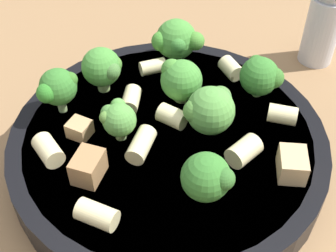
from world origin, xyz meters
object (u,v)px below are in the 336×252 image
(broccoli_floret_7, at_px, (118,119))
(pepper_shaker, at_px, (325,19))
(rigatoni_3, at_px, (48,150))
(chicken_chunk_1, at_px, (292,164))
(broccoli_floret_3, at_px, (208,177))
(rigatoni_8, at_px, (170,116))
(rigatoni_7, at_px, (153,67))
(broccoli_floret_0, at_px, (210,109))
(broccoli_floret_2, at_px, (176,40))
(rigatoni_0, at_px, (282,115))
(broccoli_floret_4, at_px, (183,79))
(rigatoni_2, at_px, (97,215))
(broccoli_floret_5, at_px, (103,68))
(rigatoni_6, at_px, (244,151))
(rigatoni_1, at_px, (231,68))
(rigatoni_5, at_px, (141,145))
(chicken_chunk_0, at_px, (80,129))
(broccoli_floret_1, at_px, (58,88))
(rigatoni_4, at_px, (131,100))
(pasta_bowl, at_px, (168,145))
(chicken_chunk_2, at_px, (88,167))
(broccoli_floret_6, at_px, (261,76))

(broccoli_floret_7, xyz_separation_m, pepper_shaker, (0.15, 0.19, -0.00))
(broccoli_floret_7, height_order, rigatoni_3, broccoli_floret_7)
(chicken_chunk_1, bearing_deg, broccoli_floret_3, -144.92)
(rigatoni_8, bearing_deg, rigatoni_7, 117.70)
(broccoli_floret_0, distance_m, broccoli_floret_2, 0.10)
(broccoli_floret_2, xyz_separation_m, rigatoni_0, (0.10, -0.06, -0.01))
(broccoli_floret_4, relative_size, rigatoni_2, 1.43)
(broccoli_floret_2, height_order, rigatoni_8, broccoli_floret_2)
(broccoli_floret_5, xyz_separation_m, chicken_chunk_1, (0.16, -0.05, -0.01))
(rigatoni_0, xyz_separation_m, rigatoni_6, (-0.02, -0.05, 0.00))
(broccoli_floret_2, distance_m, broccoli_floret_3, 0.16)
(broccoli_floret_4, relative_size, rigatoni_1, 1.87)
(rigatoni_5, xyz_separation_m, chicken_chunk_0, (-0.05, 0.00, -0.00))
(broccoli_floret_1, relative_size, broccoli_floret_7, 1.27)
(rigatoni_7, height_order, pepper_shaker, pepper_shaker)
(rigatoni_3, xyz_separation_m, pepper_shaker, (0.19, 0.22, 0.01))
(rigatoni_5, distance_m, chicken_chunk_1, 0.11)
(broccoli_floret_7, relative_size, pepper_shaker, 0.33)
(rigatoni_1, height_order, rigatoni_5, same)
(broccoli_floret_3, xyz_separation_m, rigatoni_5, (-0.06, 0.03, -0.02))
(rigatoni_6, bearing_deg, broccoli_floret_5, 158.71)
(pepper_shaker, bearing_deg, rigatoni_8, -125.48)
(rigatoni_0, height_order, rigatoni_1, same)
(rigatoni_4, xyz_separation_m, rigatoni_6, (0.10, -0.04, 0.00))
(broccoli_floret_5, bearing_deg, broccoli_floret_4, 3.83)
(broccoli_floret_0, bearing_deg, rigatoni_6, -39.15)
(pasta_bowl, distance_m, broccoli_floret_5, 0.09)
(rigatoni_4, bearing_deg, chicken_chunk_2, -94.48)
(broccoli_floret_4, distance_m, chicken_chunk_1, 0.11)
(broccoli_floret_3, distance_m, broccoli_floret_5, 0.14)
(pasta_bowl, xyz_separation_m, broccoli_floret_3, (0.04, -0.05, 0.04))
(broccoli_floret_0, xyz_separation_m, broccoli_floret_3, (0.01, -0.07, 0.00))
(broccoli_floret_3, relative_size, rigatoni_6, 1.64)
(chicken_chunk_0, bearing_deg, broccoli_floret_7, 11.36)
(broccoli_floret_4, bearing_deg, rigatoni_3, -132.25)
(broccoli_floret_5, xyz_separation_m, rigatoni_8, (0.07, -0.03, -0.02))
(broccoli_floret_3, xyz_separation_m, rigatoni_4, (-0.08, 0.08, -0.02))
(broccoli_floret_5, relative_size, chicken_chunk_1, 1.62)
(broccoli_floret_4, xyz_separation_m, broccoli_floret_6, (0.06, 0.02, -0.00))
(chicken_chunk_1, xyz_separation_m, pepper_shaker, (0.02, 0.19, 0.01))
(broccoli_floret_5, bearing_deg, rigatoni_2, -72.04)
(broccoli_floret_6, bearing_deg, broccoli_floret_4, -159.39)
(broccoli_floret_0, height_order, chicken_chunk_0, broccoli_floret_0)
(rigatoni_1, relative_size, chicken_chunk_2, 0.85)
(rigatoni_8, relative_size, chicken_chunk_2, 0.91)
(broccoli_floret_5, relative_size, rigatoni_4, 1.73)
(rigatoni_8, distance_m, pepper_shaker, 0.20)
(rigatoni_0, height_order, rigatoni_6, rigatoni_6)
(broccoli_floret_1, distance_m, rigatoni_3, 0.05)
(broccoli_floret_1, relative_size, rigatoni_4, 1.71)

